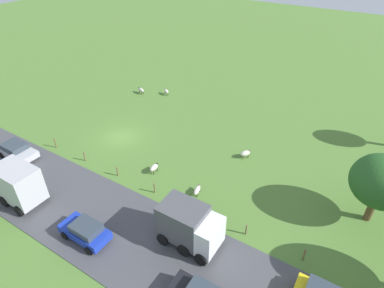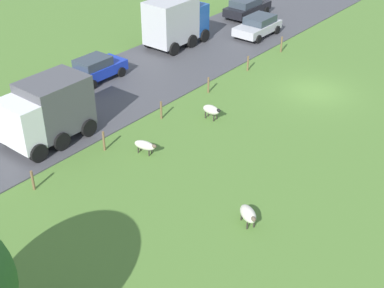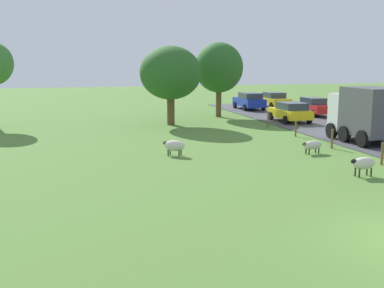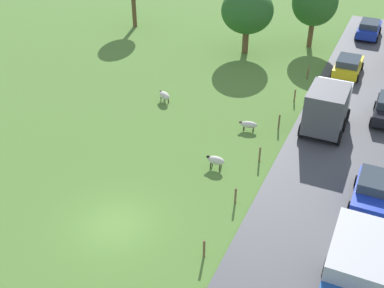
{
  "view_description": "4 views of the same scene",
  "coord_description": "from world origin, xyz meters",
  "views": [
    {
      "loc": [
        21.2,
        22.55,
        19.61
      ],
      "look_at": [
        -2.08,
        8.0,
        0.79
      ],
      "focal_mm": 30.1,
      "sensor_mm": 36.0,
      "label": 1
    },
    {
      "loc": [
        -12.86,
        28.05,
        14.39
      ],
      "look_at": [
        1.13,
        10.78,
        0.85
      ],
      "focal_mm": 49.55,
      "sensor_mm": 36.0,
      "label": 2
    },
    {
      "loc": [
        -9.02,
        -10.0,
        4.83
      ],
      "look_at": [
        -3.31,
        11.7,
        0.85
      ],
      "focal_mm": 43.97,
      "sensor_mm": 36.0,
      "label": 3
    },
    {
      "loc": [
        11.31,
        -15.2,
        17.11
      ],
      "look_at": [
        0.73,
        8.16,
        0.39
      ],
      "focal_mm": 44.65,
      "sensor_mm": 36.0,
      "label": 4
    }
  ],
  "objects": [
    {
      "name": "ground_plane",
      "position": [
        0.0,
        0.0,
        0.0
      ],
      "size": [
        160.0,
        160.0,
        0.0
      ],
      "primitive_type": "plane",
      "color": "#517A33"
    },
    {
      "name": "road_strip",
      "position": [
        10.0,
        0.0,
        0.03
      ],
      "size": [
        8.0,
        80.0,
        0.06
      ],
      "primitive_type": "cube",
      "color": "#47474C",
      "rests_on": "ground_plane"
    },
    {
      "name": "sheep_1",
      "position": [
        3.29,
        11.87,
        0.46
      ],
      "size": [
        1.31,
        0.68,
        0.69
      ],
      "color": "beige",
      "rests_on": "ground_plane"
    },
    {
      "name": "sheep_2",
      "position": [
        -3.85,
        13.22,
        0.52
      ],
      "size": [
        1.22,
        1.05,
        0.8
      ],
      "color": "beige",
      "rests_on": "ground_plane"
    },
    {
      "name": "sheep_4",
      "position": [
        2.9,
        6.86,
        0.56
      ],
      "size": [
        1.16,
        0.54,
        0.83
      ],
      "color": "beige",
      "rests_on": "ground_plane"
    },
    {
      "name": "tree_0",
      "position": [
        -1.49,
        24.96,
        3.91
      ],
      "size": [
        4.65,
        4.65,
        5.95
      ],
      "color": "brown",
      "rests_on": "ground_plane"
    },
    {
      "name": "tree_2",
      "position": [
        3.62,
        28.91,
        4.24
      ],
      "size": [
        4.13,
        4.13,
        6.4
      ],
      "color": "brown",
      "rests_on": "ground_plane"
    },
    {
      "name": "fence_post_1",
      "position": [
        5.11,
        -0.12,
        0.52
      ],
      "size": [
        0.12,
        0.12,
        1.04
      ],
      "primitive_type": "cylinder",
      "color": "brown",
      "rests_on": "ground_plane"
    },
    {
      "name": "fence_post_2",
      "position": [
        5.11,
        4.25,
        0.51
      ],
      "size": [
        0.12,
        0.12,
        1.01
      ],
      "primitive_type": "cylinder",
      "color": "brown",
      "rests_on": "ground_plane"
    },
    {
      "name": "fence_post_3",
      "position": [
        5.11,
        8.61,
        0.53
      ],
      "size": [
        0.12,
        0.12,
        1.06
      ],
      "primitive_type": "cylinder",
      "color": "brown",
      "rests_on": "ground_plane"
    },
    {
      "name": "fence_post_4",
      "position": [
        5.11,
        12.98,
        0.54
      ],
      "size": [
        0.12,
        0.12,
        1.09
      ],
      "primitive_type": "cylinder",
      "color": "brown",
      "rests_on": "ground_plane"
    },
    {
      "name": "fence_post_5",
      "position": [
        5.11,
        17.34,
        0.5
      ],
      "size": [
        0.12,
        0.12,
        1.0
      ],
      "primitive_type": "cylinder",
      "color": "brown",
      "rests_on": "ground_plane"
    },
    {
      "name": "fence_post_6",
      "position": [
        5.11,
        21.71,
        0.58
      ],
      "size": [
        0.12,
        0.12,
        1.17
      ],
      "primitive_type": "cylinder",
      "color": "brown",
      "rests_on": "ground_plane"
    },
    {
      "name": "truck_0",
      "position": [
        7.99,
        14.06,
        1.8
      ],
      "size": [
        2.74,
        4.48,
        3.25
      ],
      "color": "white",
      "rests_on": "road_strip"
    },
    {
      "name": "truck_1",
      "position": [
        11.87,
        -0.56,
        1.93
      ],
      "size": [
        2.67,
        4.9,
        3.55
      ],
      "color": "#1E4C99",
      "rests_on": "road_strip"
    },
    {
      "name": "car_3",
      "position": [
        11.84,
        7.38,
        0.86
      ],
      "size": [
        2.0,
        3.88,
        1.54
      ],
      "color": "#1933B2",
      "rests_on": "road_strip"
    },
    {
      "name": "car_4",
      "position": [
        7.96,
        23.86,
        0.87
      ],
      "size": [
        2.22,
        4.19,
        1.55
      ],
      "color": "yellow",
      "rests_on": "road_strip"
    },
    {
      "name": "car_5",
      "position": [
        8.4,
        33.76,
        0.92
      ],
      "size": [
        2.15,
        4.35,
        1.66
      ],
      "color": "#1933B2",
      "rests_on": "road_strip"
    }
  ]
}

